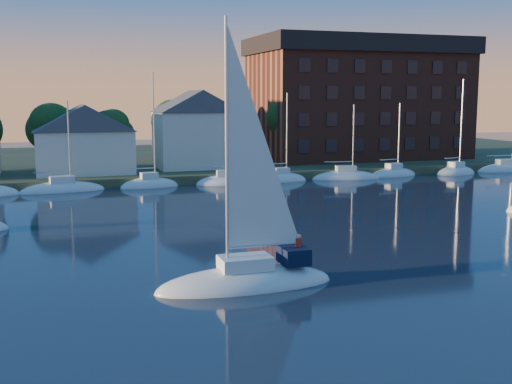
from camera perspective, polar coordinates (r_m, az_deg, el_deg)
name	(u,v)px	position (r m, az deg, el deg)	size (l,w,h in m)	color
ground	(346,359)	(25.64, 7.99, -14.49)	(260.00, 260.00, 0.00)	black
shoreline_land	(119,165)	(97.18, -12.06, 2.40)	(160.00, 50.00, 2.00)	#353C23
wooden_dock	(143,185)	(74.52, -10.05, 0.65)	(120.00, 3.00, 1.00)	brown
clubhouse_centre	(84,138)	(78.37, -15.05, 4.65)	(11.55, 8.40, 8.08)	silver
clubhouse_east	(196,128)	(82.32, -5.35, 5.67)	(10.50, 8.40, 9.80)	silver
condo_block	(358,98)	(96.94, 9.08, 8.26)	(31.00, 17.00, 17.40)	brown
tree_line	(144,118)	(85.08, -9.94, 6.46)	(93.40, 5.40, 8.90)	#382619
moored_fleet	(182,186)	(72.28, -6.56, 0.57)	(95.50, 2.40, 12.05)	silver
hero_sailboat	(248,275)	(34.22, -0.72, -7.38)	(9.75, 3.16, 15.03)	silver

